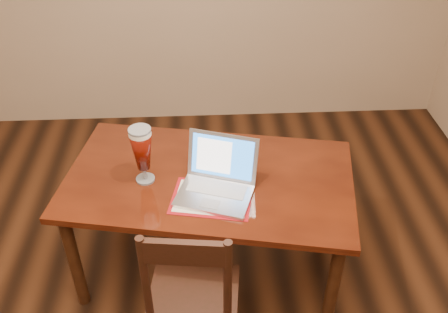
{
  "coord_description": "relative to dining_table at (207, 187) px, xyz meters",
  "views": [
    {
      "loc": [
        0.22,
        -1.24,
        2.35
      ],
      "look_at": [
        0.33,
        0.8,
        0.82
      ],
      "focal_mm": 40.0,
      "sensor_mm": 36.0,
      "label": 1
    }
  ],
  "objects": [
    {
      "name": "dining_table",
      "position": [
        0.0,
        0.0,
        0.0
      ],
      "size": [
        1.63,
        1.11,
        1.02
      ],
      "rotation": [
        0.0,
        0.0,
        -0.19
      ],
      "color": "#501A0A",
      "rests_on": "ground"
    },
    {
      "name": "dining_chair",
      "position": [
        -0.08,
        -0.58,
        -0.17
      ],
      "size": [
        0.46,
        0.44,
        0.98
      ],
      "rotation": [
        0.0,
        0.0,
        -0.12
      ],
      "color": "black",
      "rests_on": "ground"
    },
    {
      "name": "room_shell",
      "position": [
        -0.24,
        -0.78,
        1.13
      ],
      "size": [
        4.51,
        5.01,
        2.71
      ],
      "color": "tan",
      "rests_on": "ground"
    }
  ]
}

